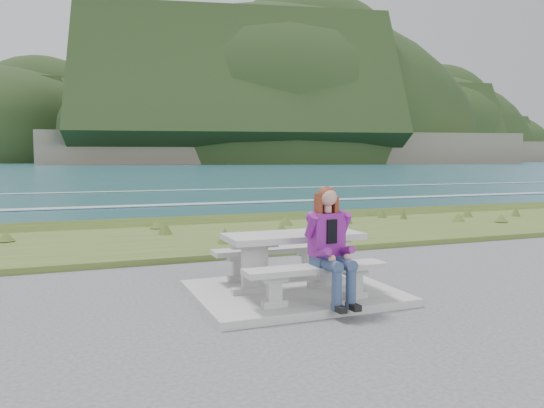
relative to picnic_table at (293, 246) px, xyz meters
name	(u,v)px	position (x,y,z in m)	size (l,w,h in m)	color
concrete_slab	(293,293)	(0.00, 0.00, -0.63)	(2.60, 2.10, 0.10)	gray
picnic_table	(293,246)	(0.00, 0.00, 0.00)	(1.80, 0.75, 0.75)	gray
bench_landward	(316,274)	(0.00, -0.70, -0.23)	(1.80, 0.35, 0.45)	gray
bench_seaward	(274,254)	(0.00, 0.70, -0.23)	(1.80, 0.35, 0.45)	gray
grass_verge	(203,241)	(0.00, 5.00, -0.68)	(160.00, 4.50, 0.22)	#364E1D
shore_drop	(177,226)	(0.00, 7.90, -0.68)	(160.00, 0.80, 2.20)	#625849
ocean	(120,220)	(0.00, 25.09, -2.42)	(1600.00, 1600.00, 0.09)	#20505D
headland_range	(312,148)	(190.42, 398.41, 9.22)	(729.83, 363.95, 185.05)	#625849
seated_woman	(333,261)	(0.15, -0.83, -0.07)	(0.42, 0.71, 1.40)	navy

